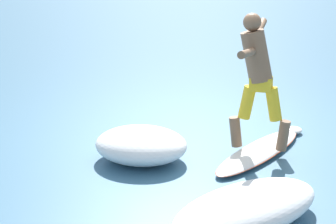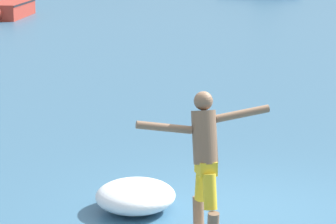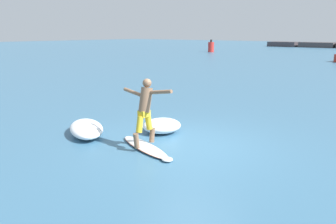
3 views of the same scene
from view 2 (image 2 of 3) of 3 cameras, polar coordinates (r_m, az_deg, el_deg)
name	(u,v)px [view 2 (image 2 of 3)]	position (r m, az deg, el deg)	size (l,w,h in m)	color
ground_plane	(241,212)	(10.30, 5.26, -7.19)	(200.00, 200.00, 0.00)	#386684
surfer	(205,153)	(8.97, 2.65, -2.93)	(1.56, 0.76, 1.66)	brown
small_boat_offshore	(8,9)	(40.32, -11.43, 7.24)	(3.00, 6.24, 0.76)	#BD3526
wave_foam_at_tail	(135,196)	(10.28, -2.35, -6.03)	(1.34, 1.40, 0.40)	white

